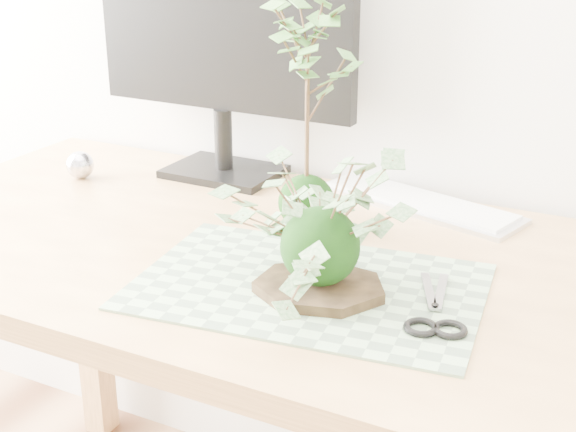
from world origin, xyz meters
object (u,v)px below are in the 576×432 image
object	(u,v)px
monitor	(223,34)
maple_kokedama	(308,65)
ivy_kokedama	(321,211)
keyboard	(419,202)
desk	(323,311)

from	to	relation	value
monitor	maple_kokedama	bearing A→B (deg)	-34.31
ivy_kokedama	maple_kokedama	distance (m)	0.28
maple_kokedama	monitor	world-z (taller)	monitor
keyboard	monitor	size ratio (longest dim) A/B	0.73
desk	keyboard	distance (m)	0.31
desk	ivy_kokedama	bearing A→B (deg)	-68.36
ivy_kokedama	maple_kokedama	size ratio (longest dim) A/B	1.04
maple_kokedama	monitor	size ratio (longest dim) A/B	0.72
maple_kokedama	ivy_kokedama	bearing A→B (deg)	-59.73
desk	ivy_kokedama	world-z (taller)	ivy_kokedama
desk	monitor	distance (m)	0.58
ivy_kokedama	keyboard	distance (m)	0.41
desk	ivy_kokedama	distance (m)	0.24
ivy_kokedama	monitor	xyz separation A→B (m)	(-0.39, 0.40, 0.15)
ivy_kokedama	maple_kokedama	world-z (taller)	maple_kokedama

